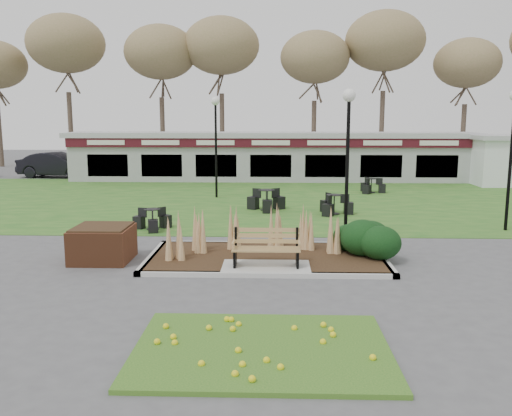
{
  "coord_description": "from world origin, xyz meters",
  "views": [
    {
      "loc": [
        0.18,
        -13.0,
        3.82
      ],
      "look_at": [
        -0.31,
        2.0,
        1.29
      ],
      "focal_mm": 38.0,
      "sensor_mm": 36.0,
      "label": 1
    }
  ],
  "objects_px": {
    "bistro_set_a": "(153,223)",
    "bistro_set_c": "(371,188)",
    "bistro_set_b": "(267,203)",
    "bistro_set_d": "(334,208)",
    "lamp_post_mid_left": "(216,125)",
    "lamp_post_near_left": "(348,132)",
    "car_black": "(58,165)",
    "service_hut": "(510,159)",
    "park_bench": "(266,247)",
    "brick_planter": "(103,243)",
    "food_pavilion": "(271,156)"
  },
  "relations": [
    {
      "from": "car_black",
      "to": "food_pavilion",
      "type": "bearing_deg",
      "value": -88.21
    },
    {
      "from": "food_pavilion",
      "to": "bistro_set_a",
      "type": "xyz_separation_m",
      "value": [
        -3.95,
        -14.96,
        -1.22
      ]
    },
    {
      "from": "service_hut",
      "to": "bistro_set_c",
      "type": "relative_size",
      "value": 3.19
    },
    {
      "from": "park_bench",
      "to": "brick_planter",
      "type": "relative_size",
      "value": 1.13
    },
    {
      "from": "lamp_post_near_left",
      "to": "car_black",
      "type": "xyz_separation_m",
      "value": [
        -15.97,
        17.8,
        -2.58
      ]
    },
    {
      "from": "bistro_set_c",
      "to": "car_black",
      "type": "xyz_separation_m",
      "value": [
        -18.73,
        6.61,
        0.54
      ]
    },
    {
      "from": "bistro_set_d",
      "to": "bistro_set_b",
      "type": "bearing_deg",
      "value": 163.31
    },
    {
      "from": "food_pavilion",
      "to": "bistro_set_b",
      "type": "xyz_separation_m",
      "value": [
        -0.11,
        -10.97,
        -1.17
      ]
    },
    {
      "from": "bistro_set_a",
      "to": "bistro_set_b",
      "type": "bearing_deg",
      "value": 46.14
    },
    {
      "from": "lamp_post_mid_left",
      "to": "car_black",
      "type": "height_order",
      "value": "lamp_post_mid_left"
    },
    {
      "from": "bistro_set_c",
      "to": "lamp_post_near_left",
      "type": "bearing_deg",
      "value": -103.84
    },
    {
      "from": "lamp_post_near_left",
      "to": "bistro_set_d",
      "type": "bearing_deg",
      "value": 87.68
    },
    {
      "from": "park_bench",
      "to": "service_hut",
      "type": "height_order",
      "value": "service_hut"
    },
    {
      "from": "brick_planter",
      "to": "food_pavilion",
      "type": "height_order",
      "value": "food_pavilion"
    },
    {
      "from": "park_bench",
      "to": "car_black",
      "type": "xyz_separation_m",
      "value": [
        -13.6,
        20.75,
        0.21
      ]
    },
    {
      "from": "service_hut",
      "to": "brick_planter",
      "type": "bearing_deg",
      "value": -136.48
    },
    {
      "from": "lamp_post_near_left",
      "to": "bistro_set_c",
      "type": "xyz_separation_m",
      "value": [
        2.76,
        11.19,
        -3.11
      ]
    },
    {
      "from": "bistro_set_a",
      "to": "bistro_set_c",
      "type": "distance_m",
      "value": 13.06
    },
    {
      "from": "brick_planter",
      "to": "service_hut",
      "type": "relative_size",
      "value": 0.34
    },
    {
      "from": "brick_planter",
      "to": "lamp_post_mid_left",
      "type": "height_order",
      "value": "lamp_post_mid_left"
    },
    {
      "from": "bistro_set_d",
      "to": "bistro_set_a",
      "type": "bearing_deg",
      "value": -153.94
    },
    {
      "from": "food_pavilion",
      "to": "bistro_set_a",
      "type": "bearing_deg",
      "value": -104.78
    },
    {
      "from": "park_bench",
      "to": "bistro_set_d",
      "type": "relative_size",
      "value": 1.16
    },
    {
      "from": "service_hut",
      "to": "bistro_set_c",
      "type": "bearing_deg",
      "value": -156.66
    },
    {
      "from": "park_bench",
      "to": "lamp_post_near_left",
      "type": "height_order",
      "value": "lamp_post_near_left"
    },
    {
      "from": "service_hut",
      "to": "car_black",
      "type": "xyz_separation_m",
      "value": [
        -27.1,
        3.0,
        -0.65
      ]
    },
    {
      "from": "lamp_post_near_left",
      "to": "brick_planter",
      "type": "bearing_deg",
      "value": -162.0
    },
    {
      "from": "bistro_set_c",
      "to": "food_pavilion",
      "type": "bearing_deg",
      "value": 132.61
    },
    {
      "from": "brick_planter",
      "to": "lamp_post_near_left",
      "type": "height_order",
      "value": "lamp_post_near_left"
    },
    {
      "from": "park_bench",
      "to": "bistro_set_d",
      "type": "distance_m",
      "value": 8.35
    },
    {
      "from": "bistro_set_a",
      "to": "bistro_set_d",
      "type": "xyz_separation_m",
      "value": [
        6.52,
        3.19,
        0.02
      ]
    },
    {
      "from": "bistro_set_c",
      "to": "bistro_set_d",
      "type": "height_order",
      "value": "bistro_set_d"
    },
    {
      "from": "service_hut",
      "to": "bistro_set_b",
      "type": "distance_m",
      "value": 16.36
    },
    {
      "from": "lamp_post_mid_left",
      "to": "car_black",
      "type": "relative_size",
      "value": 0.97
    },
    {
      "from": "lamp_post_mid_left",
      "to": "car_black",
      "type": "xyz_separation_m",
      "value": [
        -11.04,
        8.42,
        -2.66
      ]
    },
    {
      "from": "car_black",
      "to": "bistro_set_b",
      "type": "bearing_deg",
      "value": -125.53
    },
    {
      "from": "brick_planter",
      "to": "bistro_set_b",
      "type": "height_order",
      "value": "brick_planter"
    },
    {
      "from": "bistro_set_b",
      "to": "bistro_set_d",
      "type": "bearing_deg",
      "value": -16.69
    },
    {
      "from": "bistro_set_b",
      "to": "bistro_set_d",
      "type": "relative_size",
      "value": 1.1
    },
    {
      "from": "bistro_set_c",
      "to": "lamp_post_mid_left",
      "type": "bearing_deg",
      "value": -166.79
    },
    {
      "from": "service_hut",
      "to": "lamp_post_mid_left",
      "type": "bearing_deg",
      "value": -161.36
    },
    {
      "from": "lamp_post_near_left",
      "to": "park_bench",
      "type": "bearing_deg",
      "value": -128.78
    },
    {
      "from": "brick_planter",
      "to": "car_black",
      "type": "distance_m",
      "value": 22.02
    },
    {
      "from": "lamp_post_near_left",
      "to": "lamp_post_mid_left",
      "type": "bearing_deg",
      "value": 117.7
    },
    {
      "from": "brick_planter",
      "to": "bistro_set_c",
      "type": "xyz_separation_m",
      "value": [
        9.53,
        13.39,
        -0.21
      ]
    },
    {
      "from": "brick_planter",
      "to": "bistro_set_a",
      "type": "relative_size",
      "value": 1.15
    },
    {
      "from": "bistro_set_a",
      "to": "lamp_post_mid_left",
      "type": "bearing_deg",
      "value": 79.59
    },
    {
      "from": "bistro_set_b",
      "to": "bistro_set_d",
      "type": "distance_m",
      "value": 2.8
    },
    {
      "from": "lamp_post_near_left",
      "to": "bistro_set_a",
      "type": "distance_m",
      "value": 7.27
    },
    {
      "from": "bistro_set_a",
      "to": "lamp_post_near_left",
      "type": "bearing_deg",
      "value": -15.9
    }
  ]
}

